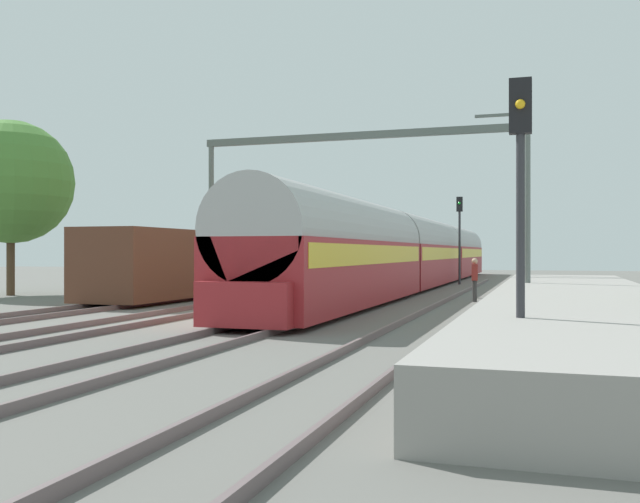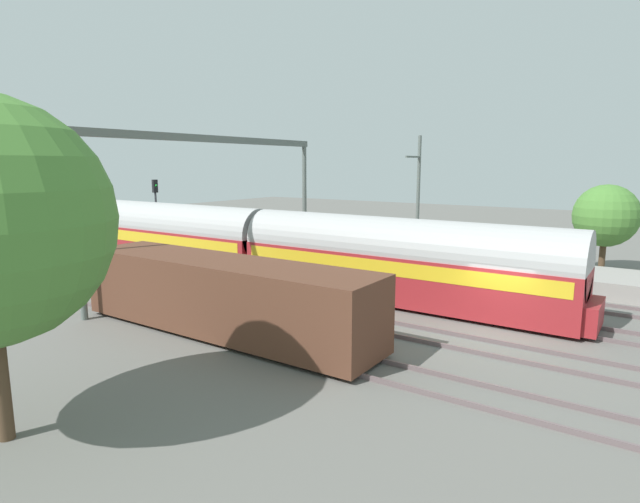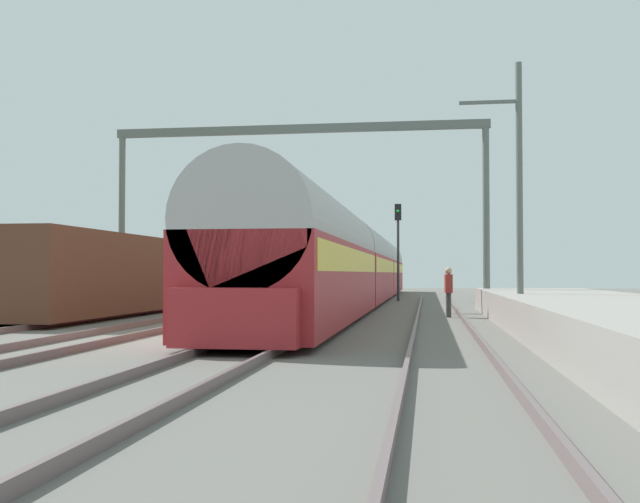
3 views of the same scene
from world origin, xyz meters
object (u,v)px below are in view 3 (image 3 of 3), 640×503
passenger_train (358,264)px  freight_car (105,275)px  railway_signal_far (398,239)px  person_crossing (449,288)px  catenary_gantry (298,171)px

passenger_train → freight_car: size_ratio=3.78×
railway_signal_far → freight_car: bearing=-121.2°
freight_car → railway_signal_far: bearing=58.8°
person_crossing → catenary_gantry: 9.30m
person_crossing → catenary_gantry: (-6.18, 4.97, 4.85)m
person_crossing → railway_signal_far: size_ratio=0.32×
railway_signal_far → catenary_gantry: bearing=-111.2°
freight_car → passenger_train: bearing=58.7°
freight_car → catenary_gantry: 9.51m
passenger_train → railway_signal_far: (1.92, 3.21, 1.43)m
freight_car → railway_signal_far: railway_signal_far is taller
freight_car → person_crossing: freight_car is taller
passenger_train → person_crossing: size_ratio=28.44×
person_crossing → railway_signal_far: bearing=-176.8°
passenger_train → railway_signal_far: size_ratio=9.21×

